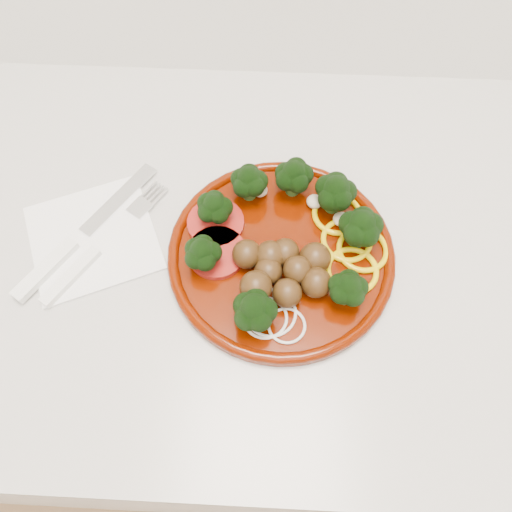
{
  "coord_description": "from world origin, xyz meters",
  "views": [
    {
      "loc": [
        0.13,
        1.39,
        1.44
      ],
      "look_at": [
        0.12,
        1.67,
        0.92
      ],
      "focal_mm": 35.0,
      "sensor_mm": 36.0,
      "label": 1
    }
  ],
  "objects_px": {
    "napkin": "(93,238)",
    "knife": "(70,246)",
    "fork": "(86,261)",
    "plate": "(282,248)"
  },
  "relations": [
    {
      "from": "napkin",
      "to": "knife",
      "type": "xyz_separation_m",
      "value": [
        -0.02,
        -0.02,
        0.01
      ]
    },
    {
      "from": "napkin",
      "to": "fork",
      "type": "bearing_deg",
      "value": -89.22
    },
    {
      "from": "plate",
      "to": "knife",
      "type": "xyz_separation_m",
      "value": [
        -0.26,
        -0.0,
        -0.01
      ]
    },
    {
      "from": "knife",
      "to": "fork",
      "type": "relative_size",
      "value": 1.13
    },
    {
      "from": "knife",
      "to": "fork",
      "type": "xyz_separation_m",
      "value": [
        0.02,
        -0.02,
        -0.0
      ]
    },
    {
      "from": "plate",
      "to": "fork",
      "type": "height_order",
      "value": "plate"
    },
    {
      "from": "napkin",
      "to": "knife",
      "type": "relative_size",
      "value": 0.71
    },
    {
      "from": "napkin",
      "to": "knife",
      "type": "distance_m",
      "value": 0.03
    },
    {
      "from": "napkin",
      "to": "fork",
      "type": "distance_m",
      "value": 0.04
    },
    {
      "from": "plate",
      "to": "napkin",
      "type": "distance_m",
      "value": 0.24
    }
  ]
}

